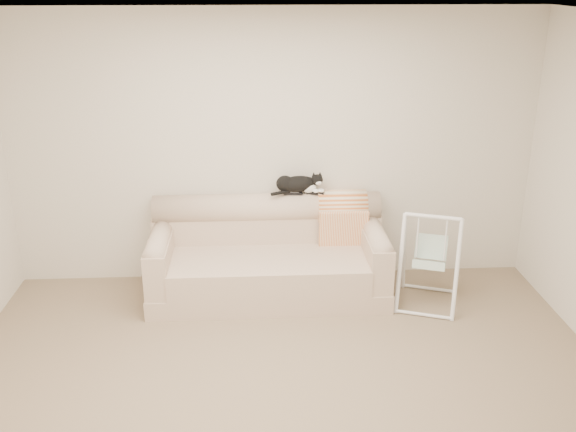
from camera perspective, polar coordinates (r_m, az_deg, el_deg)
The scene contains 8 objects.
ground_plane at distance 4.83m, azimuth -0.22°, elevation -15.47°, with size 5.00×5.00×0.00m, color #6F5F48.
room_shell at distance 4.12m, azimuth -0.24°, elevation 1.93°, with size 5.04×4.04×2.60m.
sofa at distance 6.05m, azimuth -1.77°, elevation -3.72°, with size 2.20×0.93×0.90m.
remote_a at distance 6.08m, azimuth 0.46°, elevation 2.05°, with size 0.18×0.06×0.03m.
remote_b at distance 6.09m, azimuth 2.46°, elevation 2.06°, with size 0.18×0.10×0.02m.
tuxedo_cat at distance 6.06m, azimuth 0.90°, elevation 2.87°, with size 0.52×0.25×0.20m.
throw_blanket at distance 6.18m, azimuth 4.81°, elevation 0.49°, with size 0.47×0.38×0.58m.
baby_swing at distance 5.94m, azimuth 12.48°, elevation -3.81°, with size 0.69×0.71×0.88m.
Camera 1 is at (-0.21, -3.90, 2.85)m, focal length 40.00 mm.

